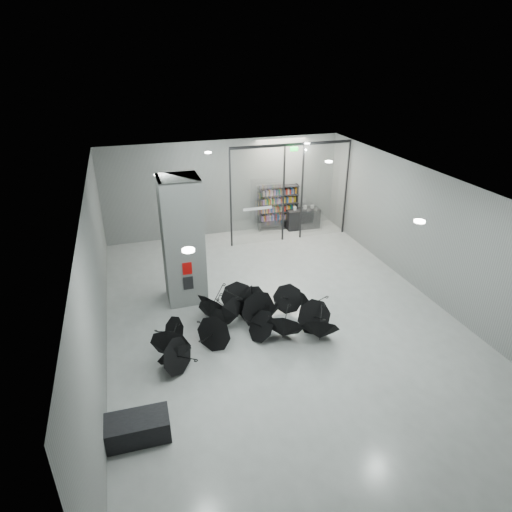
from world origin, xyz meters
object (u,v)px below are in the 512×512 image
object	(u,v)px
bench	(131,430)
shop_counter	(303,219)
column	(183,241)
umbrella_cluster	(244,323)
bookshelf	(278,208)

from	to	relation	value
bench	shop_counter	world-z (taller)	shop_counter
column	shop_counter	world-z (taller)	column
bench	umbrella_cluster	xyz separation A→B (m)	(3.24, 2.92, 0.05)
bookshelf	shop_counter	distance (m)	1.23
column	bookshelf	bearing A→B (deg)	44.48
column	bookshelf	distance (m)	6.86
bench	bookshelf	xyz separation A→B (m)	(6.84, 10.10, 0.72)
shop_counter	umbrella_cluster	size ratio (longest dim) A/B	0.27
column	bench	distance (m)	5.97
bookshelf	shop_counter	world-z (taller)	bookshelf
column	bench	size ratio (longest dim) A/B	2.51
bench	shop_counter	distance (m)	12.62
bench	shop_counter	bearing A→B (deg)	52.46
column	bookshelf	size ratio (longest dim) A/B	2.04
column	bench	world-z (taller)	column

